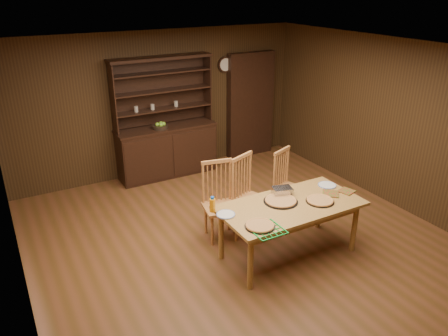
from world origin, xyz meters
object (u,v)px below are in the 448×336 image
china_hutch (167,144)px  chair_center (247,192)px  juice_bottle (212,205)px  chair_right (286,182)px  chair_left (219,197)px  dining_table (290,210)px

china_hutch → chair_center: china_hutch is taller
juice_bottle → chair_right: bearing=20.1°
chair_left → juice_bottle: bearing=-113.6°
chair_right → chair_center: bearing=162.9°
china_hutch → chair_right: china_hutch is taller
dining_table → chair_right: bearing=55.9°
china_hutch → chair_left: size_ratio=1.95×
china_hutch → chair_center: size_ratio=1.91×
dining_table → juice_bottle: 1.02m
chair_center → chair_right: 0.74m
china_hutch → dining_table: china_hutch is taller
china_hutch → dining_table: 3.25m
chair_right → juice_bottle: (-1.55, -0.57, 0.28)m
chair_left → chair_center: 0.43m
dining_table → chair_left: size_ratio=1.66×
china_hutch → juice_bottle: china_hutch is taller
chair_right → china_hutch: bearing=90.2°
chair_right → juice_bottle: chair_right is taller
chair_center → juice_bottle: bearing=-170.4°
chair_left → china_hutch: bearing=97.1°
dining_table → chair_center: bearing=99.4°
china_hutch → chair_left: (-0.18, -2.34, -0.00)m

